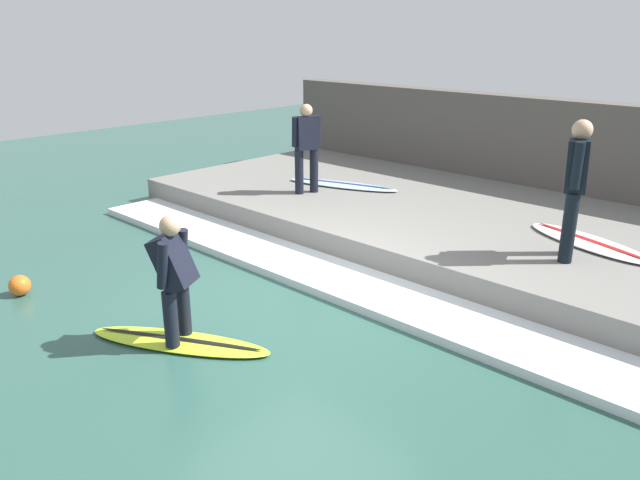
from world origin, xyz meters
TOP-DOWN VIEW (x-y plane):
  - ground_plane at (0.00, 0.00)m, footprint 28.00×28.00m
  - concrete_ledge at (3.48, 0.00)m, footprint 4.40×10.62m
  - back_wall at (5.93, 0.00)m, footprint 0.50×11.15m
  - wave_foam_crest at (0.79, 0.00)m, footprint 0.99×10.09m
  - surfboard_riding at (-1.55, 0.16)m, footprint 1.36×1.98m
  - surfer_riding at (-1.55, 0.16)m, footprint 0.51×0.52m
  - surfer_waiting_near at (2.60, -2.10)m, footprint 0.55×0.38m
  - surfboard_waiting_near at (3.30, -2.13)m, footprint 1.13×1.97m
  - surfer_waiting_far at (2.64, 2.44)m, footprint 0.49×0.36m
  - surfboard_waiting_far at (3.39, 2.29)m, footprint 1.07×2.12m
  - marker_buoy at (-2.18, 2.63)m, footprint 0.26×0.26m

SIDE VIEW (x-z plane):
  - ground_plane at x=0.00m, z-range 0.00..0.00m
  - surfboard_riding at x=-1.55m, z-range 0.00..0.06m
  - wave_foam_crest at x=0.79m, z-range 0.00..0.11m
  - marker_buoy at x=-2.18m, z-range 0.00..0.26m
  - concrete_ledge at x=3.48m, z-range 0.00..0.42m
  - surfboard_waiting_near at x=3.30m, z-range 0.42..0.49m
  - surfboard_waiting_far at x=3.39m, z-range 0.42..0.49m
  - surfer_riding at x=-1.55m, z-range 0.13..1.48m
  - back_wall at x=5.93m, z-range 0.00..1.96m
  - surfer_waiting_far at x=2.64m, z-range 0.51..2.02m
  - surfer_waiting_near at x=2.60m, z-range 0.53..2.23m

